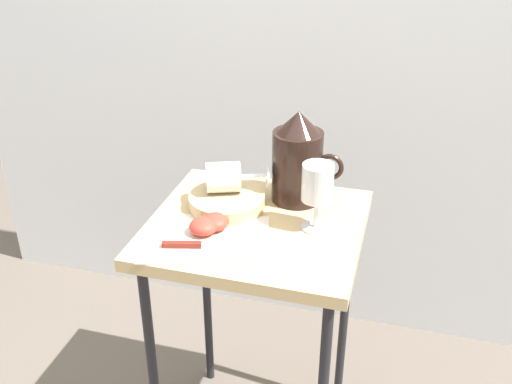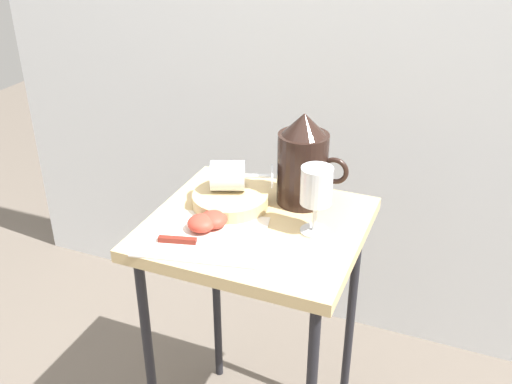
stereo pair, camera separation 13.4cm
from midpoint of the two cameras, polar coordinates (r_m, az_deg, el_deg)
The scene contains 10 objects.
curtain_drape at distance 1.81m, azimuth 3.30°, elevation 16.92°, with size 2.40×0.03×2.17m, color white.
table at distance 1.42m, azimuth -2.71°, elevation -5.94°, with size 0.49×0.46×0.72m.
linen_napkin at distance 1.32m, azimuth -7.73°, elevation -4.61°, with size 0.27×0.21×0.00m, color silver.
basket_tray at distance 1.43m, azimuth -5.51°, elevation -1.02°, with size 0.18×0.18×0.04m, color tan.
pitcher at distance 1.43m, azimuth 1.36°, elevation 2.57°, with size 0.17×0.12×0.23m.
wine_glass_upright at distance 1.30m, azimuth 3.02°, elevation 0.47°, with size 0.07×0.07×0.16m.
wine_glass_tipped_near at distance 1.43m, azimuth -5.66°, elevation 1.36°, with size 0.16×0.12×0.07m.
apple_half_left at distance 1.33m, azimuth -7.97°, elevation -3.37°, with size 0.06×0.06×0.04m, color #CC3D2D.
apple_half_right at distance 1.34m, azimuth -6.85°, elevation -2.94°, with size 0.06×0.06×0.04m, color #CC3D2D.
knife at distance 1.29m, azimuth -8.82°, elevation -5.18°, with size 0.20×0.07×0.01m.
Camera 1 is at (0.32, -1.14, 1.43)m, focal length 41.55 mm.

